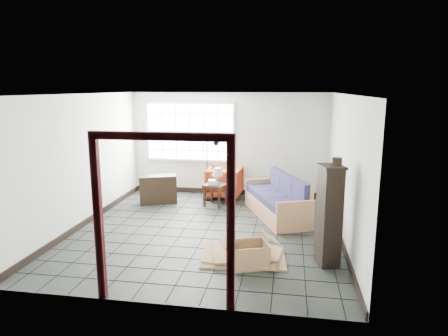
% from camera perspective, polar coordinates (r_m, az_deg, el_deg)
% --- Properties ---
extents(ground, '(5.50, 5.50, 0.00)m').
position_cam_1_polar(ground, '(7.85, -2.37, -8.84)').
color(ground, black).
rests_on(ground, ground).
extents(room_shell, '(5.02, 5.52, 2.61)m').
position_cam_1_polar(room_shell, '(7.46, -2.43, 3.43)').
color(room_shell, beige).
rests_on(room_shell, ground).
extents(window_panel, '(2.32, 0.08, 1.52)m').
position_cam_1_polar(window_panel, '(10.28, -4.88, 5.15)').
color(window_panel, silver).
rests_on(window_panel, ground).
extents(doorway_trim, '(1.80, 0.08, 2.20)m').
position_cam_1_polar(doorway_trim, '(4.94, -8.85, -4.41)').
color(doorway_trim, '#3D0D11').
rests_on(doorway_trim, ground).
extents(futon_sofa, '(1.51, 2.18, 0.90)m').
position_cam_1_polar(futon_sofa, '(8.62, 7.86, -4.77)').
color(futon_sofa, '#B27750').
rests_on(futon_sofa, ground).
extents(armchair, '(0.87, 0.82, 0.84)m').
position_cam_1_polar(armchair, '(10.00, 0.09, -1.85)').
color(armchair, maroon).
rests_on(armchair, ground).
extents(side_table, '(0.57, 0.57, 0.51)m').
position_cam_1_polar(side_table, '(9.30, -1.25, -2.85)').
color(side_table, black).
rests_on(side_table, ground).
extents(table_lamp, '(0.31, 0.31, 0.38)m').
position_cam_1_polar(table_lamp, '(9.21, -0.92, -0.71)').
color(table_lamp, black).
rests_on(table_lamp, side_table).
extents(projector, '(0.28, 0.23, 0.09)m').
position_cam_1_polar(projector, '(9.28, -1.47, -2.01)').
color(projector, silver).
rests_on(projector, side_table).
extents(floor_lamp, '(0.45, 0.28, 1.55)m').
position_cam_1_polar(floor_lamp, '(9.63, -1.81, 0.13)').
color(floor_lamp, black).
rests_on(floor_lamp, ground).
extents(console_shelf, '(0.93, 0.62, 0.67)m').
position_cam_1_polar(console_shelf, '(9.63, -9.40, -3.04)').
color(console_shelf, black).
rests_on(console_shelf, ground).
extents(tall_shelf, '(0.43, 0.50, 1.58)m').
position_cam_1_polar(tall_shelf, '(6.35, 14.78, -6.50)').
color(tall_shelf, black).
rests_on(tall_shelf, ground).
extents(pot, '(0.16, 0.16, 0.11)m').
position_cam_1_polar(pot, '(6.19, 15.85, 0.91)').
color(pot, black).
rests_on(pot, tall_shelf).
extents(open_box, '(0.98, 0.70, 0.51)m').
position_cam_1_polar(open_box, '(6.32, 3.62, -12.21)').
color(open_box, '#976A49').
rests_on(open_box, ground).
extents(cardboard_pile, '(1.42, 1.07, 0.20)m').
position_cam_1_polar(cardboard_pile, '(6.63, 2.99, -12.27)').
color(cardboard_pile, '#976A49').
rests_on(cardboard_pile, ground).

